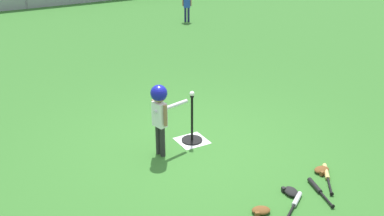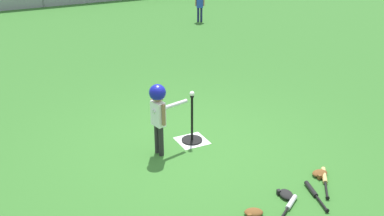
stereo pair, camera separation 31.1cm
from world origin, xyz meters
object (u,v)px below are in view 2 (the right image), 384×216
at_px(batting_tee, 192,134).
at_px(glove_tossed_aside, 253,213).
at_px(spare_bat_silver, 290,205).
at_px(glove_by_plate, 286,194).
at_px(baseball_on_tee, 192,94).
at_px(batter_child, 159,105).
at_px(spare_bat_black, 313,192).
at_px(fielder_near_right, 200,1).
at_px(glove_near_bats, 320,173).
at_px(spare_bat_wood, 325,178).

distance_m(batting_tee, glove_tossed_aside, 1.97).
xyz_separation_m(spare_bat_silver, glove_by_plate, (0.09, 0.19, 0.01)).
bearing_deg(spare_bat_silver, baseball_on_tee, 97.78).
relative_size(batting_tee, batter_child, 0.69).
bearing_deg(spare_bat_black, batting_tee, 110.04).
xyz_separation_m(batting_tee, spare_bat_black, (0.71, -1.94, -0.09)).
xyz_separation_m(fielder_near_right, glove_near_bats, (-2.70, -8.51, -0.60)).
bearing_deg(glove_near_bats, spare_bat_silver, -154.82).
xyz_separation_m(fielder_near_right, glove_tossed_aside, (-3.96, -8.81, -0.60)).
bearing_deg(batter_child, spare_bat_black, -54.29).
xyz_separation_m(baseball_on_tee, spare_bat_black, (0.71, -1.94, -0.75)).
xyz_separation_m(baseball_on_tee, spare_bat_wood, (1.05, -1.77, -0.75)).
bearing_deg(spare_bat_black, spare_bat_wood, 27.02).
xyz_separation_m(batter_child, spare_bat_wood, (1.64, -1.63, -0.73)).
bearing_deg(batter_child, fielder_near_right, 58.08).
height_order(fielder_near_right, spare_bat_wood, fielder_near_right).
xyz_separation_m(baseball_on_tee, fielder_near_right, (3.76, 6.86, -0.15)).
relative_size(spare_bat_silver, spare_bat_black, 0.84).
distance_m(fielder_near_right, glove_tossed_aside, 9.68).
bearing_deg(batter_child, glove_by_plate, -60.54).
xyz_separation_m(spare_bat_black, glove_by_plate, (-0.34, 0.11, 0.01)).
xyz_separation_m(spare_bat_black, glove_tossed_aside, (-0.90, -0.01, 0.01)).
xyz_separation_m(spare_bat_silver, glove_tossed_aside, (-0.47, 0.07, 0.01)).
distance_m(spare_bat_silver, glove_tossed_aside, 0.48).
bearing_deg(glove_tossed_aside, glove_by_plate, 12.50).
bearing_deg(glove_tossed_aside, spare_bat_black, 0.92).
xyz_separation_m(glove_by_plate, glove_near_bats, (0.70, 0.18, 0.00)).
relative_size(baseball_on_tee, glove_by_plate, 0.29).
relative_size(baseball_on_tee, glove_near_bats, 0.33).
bearing_deg(batting_tee, glove_near_bats, -57.07).
distance_m(spare_bat_wood, spare_bat_black, 0.38).
bearing_deg(baseball_on_tee, spare_bat_wood, -59.28).
relative_size(batter_child, spare_bat_wood, 1.83).
distance_m(batter_child, spare_bat_wood, 2.43).
relative_size(spare_bat_black, glove_tossed_aside, 2.27).
distance_m(batting_tee, glove_near_bats, 1.97).
relative_size(baseball_on_tee, glove_tossed_aside, 0.28).
bearing_deg(baseball_on_tee, glove_by_plate, -78.64).
bearing_deg(batter_child, spare_bat_wood, -44.85).
bearing_deg(baseball_on_tee, spare_bat_silver, -82.22).
distance_m(baseball_on_tee, spare_bat_wood, 2.19).
xyz_separation_m(fielder_near_right, glove_by_plate, (-3.40, -8.69, -0.60)).
xyz_separation_m(fielder_near_right, spare_bat_black, (-3.06, -8.80, -0.60)).
bearing_deg(glove_tossed_aside, glove_near_bats, 13.55).
bearing_deg(fielder_near_right, batting_tee, -118.77).
bearing_deg(glove_by_plate, glove_tossed_aside, -167.50).
bearing_deg(baseball_on_tee, batting_tee, 0.00).
bearing_deg(glove_by_plate, spare_bat_wood, 5.36).
height_order(spare_bat_silver, glove_near_bats, glove_near_bats).
bearing_deg(glove_tossed_aside, baseball_on_tee, 84.29).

